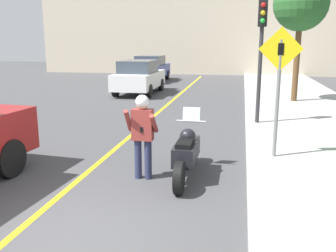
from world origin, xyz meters
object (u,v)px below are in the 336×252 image
parked_car_white (139,77)px  person_biker (143,129)px  motorcycle (186,153)px  traffic_light (261,39)px  street_tree (301,4)px  parked_car_blue (151,68)px  crossing_sign (279,80)px

parked_car_white → person_biker: bearing=-74.2°
motorcycle → person_biker: (-0.81, -0.26, 0.51)m
motorcycle → traffic_light: size_ratio=0.63×
motorcycle → street_tree: 10.57m
motorcycle → parked_car_blue: parked_car_blue is taller
traffic_light → parked_car_blue: traffic_light is taller
street_tree → parked_car_white: street_tree is taller
motorcycle → parked_car_blue: size_ratio=0.55×
crossing_sign → traffic_light: bearing=94.0°
crossing_sign → street_tree: street_tree is taller
person_biker → parked_car_white: 12.05m
person_biker → parked_car_white: bearing=105.8°
motorcycle → street_tree: street_tree is taller
crossing_sign → parked_car_white: 11.73m
street_tree → parked_car_white: size_ratio=1.20×
person_biker → crossing_sign: 3.09m
traffic_light → motorcycle: bearing=-107.9°
parked_car_white → parked_car_blue: same height
parked_car_blue → street_tree: bearing=-44.1°
crossing_sign → street_tree: bearing=80.1°
person_biker → crossing_sign: size_ratio=0.60×
crossing_sign → traffic_light: 3.61m
motorcycle → parked_car_white: 12.06m
street_tree → parked_car_blue: street_tree is taller
parked_car_white → crossing_sign: bearing=-59.9°
person_biker → crossing_sign: bearing=29.9°
motorcycle → traffic_light: 5.42m
person_biker → parked_car_blue: 18.05m
motorcycle → crossing_sign: size_ratio=0.83×
parked_car_white → parked_car_blue: size_ratio=1.00×
person_biker → parked_car_white: parked_car_white is taller
traffic_light → street_tree: bearing=70.4°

